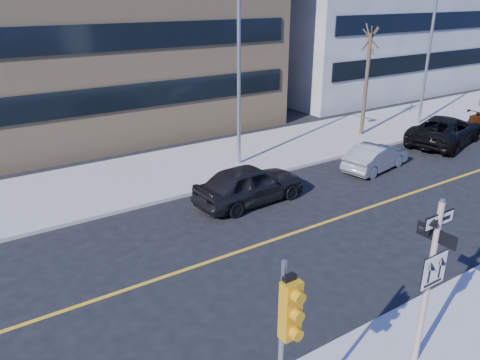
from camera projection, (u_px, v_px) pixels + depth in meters
ground at (337, 308)px, 12.78m from camera, size 120.00×120.00×0.00m
far_sidewalk at (406, 121)px, 31.24m from camera, size 66.00×6.00×0.15m
road_centerline at (462, 176)px, 22.00m from camera, size 40.00×0.14×0.01m
sign_pole at (430, 276)px, 9.92m from camera, size 0.92×0.92×4.06m
traffic_signal at (288, 325)px, 7.55m from camera, size 0.32×0.45×4.00m
parked_car_a at (250, 184)px, 18.97m from camera, size 2.18×4.88×1.63m
parked_car_b at (376, 157)px, 22.59m from camera, size 2.06×4.13×1.30m
parked_car_c at (445, 130)px, 26.42m from camera, size 4.06×6.30×1.61m
streetlight_a at (242, 70)px, 21.39m from camera, size 0.55×2.25×8.00m
streetlight_b at (433, 50)px, 28.54m from camera, size 0.55×2.25×8.00m
street_tree_west at (370, 41)px, 26.12m from camera, size 1.80×1.80×6.35m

